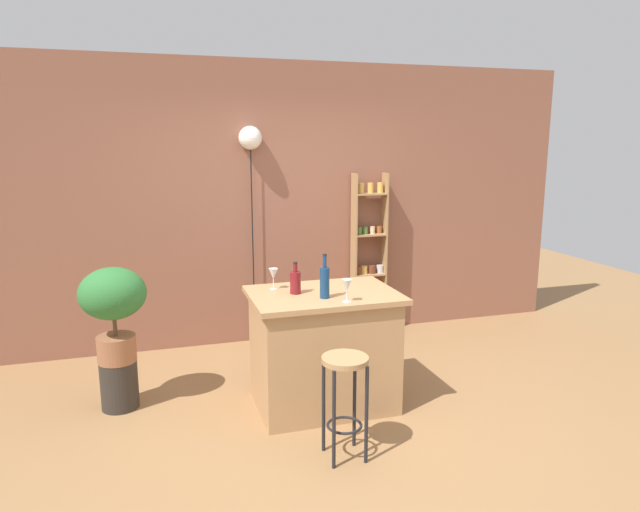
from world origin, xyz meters
TOP-DOWN VIEW (x-y plane):
  - ground at (0.00, 0.00)m, footprint 12.00×12.00m
  - back_wall at (0.00, 1.95)m, footprint 6.40×0.10m
  - kitchen_counter at (0.00, 0.30)m, footprint 1.11×0.78m
  - bar_stool at (-0.09, -0.46)m, footprint 0.30×0.30m
  - spice_shelf at (0.97, 1.80)m, footprint 0.36×0.16m
  - plant_stool at (-1.52, 0.71)m, footprint 0.28×0.28m
  - potted_plant at (-1.52, 0.71)m, footprint 0.49×0.44m
  - bottle_wine_red at (-0.21, 0.34)m, footprint 0.08×0.08m
  - bottle_vinegar at (-0.04, 0.15)m, footprint 0.07×0.07m
  - wine_glass_left at (0.08, 0.01)m, footprint 0.07×0.07m
  - wine_glass_center at (-0.34, 0.51)m, footprint 0.07×0.07m
  - pendant_globe_light at (-0.25, 1.84)m, footprint 0.23×0.23m

SIDE VIEW (x-z plane):
  - ground at x=0.00m, z-range 0.00..0.00m
  - plant_stool at x=-1.52m, z-range 0.00..0.38m
  - kitchen_counter at x=0.00m, z-range 0.00..0.91m
  - bar_stool at x=-0.09m, z-range 0.16..0.85m
  - spice_shelf at x=0.97m, z-range -0.03..1.67m
  - potted_plant at x=-1.52m, z-range 0.48..1.21m
  - bottle_wine_red at x=-0.21m, z-range 0.88..1.12m
  - wine_glass_left at x=0.08m, z-range 0.94..1.10m
  - wine_glass_center at x=-0.34m, z-range 0.94..1.10m
  - bottle_vinegar at x=-0.04m, z-range 0.87..1.19m
  - back_wall at x=0.00m, z-range 0.00..2.80m
  - pendant_globe_light at x=-0.25m, z-range 0.95..3.12m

